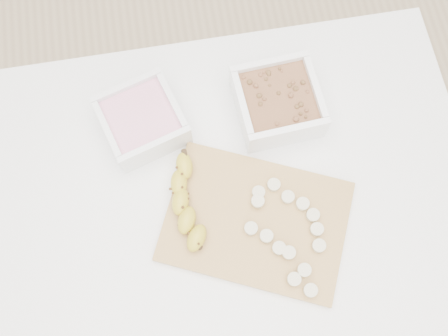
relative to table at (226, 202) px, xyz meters
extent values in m
plane|color=#C6AD89|center=(0.00, 0.00, -0.65)|extent=(3.50, 3.50, 0.00)
cube|color=white|center=(0.00, 0.00, 0.08)|extent=(1.00, 0.70, 0.04)
cylinder|color=white|center=(0.44, -0.29, -0.30)|extent=(0.05, 0.05, 0.71)
cylinder|color=white|center=(-0.44, 0.29, -0.30)|extent=(0.05, 0.05, 0.71)
cylinder|color=white|center=(0.44, 0.29, -0.30)|extent=(0.05, 0.05, 0.71)
cube|color=white|center=(-0.14, 0.16, 0.13)|extent=(0.19, 0.19, 0.07)
cube|color=pink|center=(-0.14, 0.16, 0.13)|extent=(0.16, 0.16, 0.04)
cube|color=white|center=(0.13, 0.16, 0.13)|extent=(0.17, 0.17, 0.08)
cube|color=brown|center=(0.13, 0.16, 0.14)|extent=(0.15, 0.15, 0.04)
cube|color=tan|center=(0.05, -0.07, 0.10)|extent=(0.42, 0.37, 0.01)
cylinder|color=beige|center=(0.06, -0.02, 0.12)|extent=(0.03, 0.03, 0.01)
cylinder|color=beige|center=(0.09, -0.01, 0.12)|extent=(0.03, 0.03, 0.01)
cylinder|color=beige|center=(0.11, -0.04, 0.12)|extent=(0.03, 0.03, 0.01)
cylinder|color=beige|center=(0.14, -0.06, 0.12)|extent=(0.03, 0.03, 0.01)
cylinder|color=beige|center=(0.15, -0.08, 0.12)|extent=(0.03, 0.03, 0.01)
cylinder|color=beige|center=(0.16, -0.11, 0.12)|extent=(0.03, 0.03, 0.01)
cylinder|color=beige|center=(0.15, -0.14, 0.12)|extent=(0.03, 0.03, 0.01)
cylinder|color=beige|center=(0.03, -0.09, 0.12)|extent=(0.03, 0.03, 0.01)
cylinder|color=beige|center=(0.06, -0.11, 0.12)|extent=(0.03, 0.03, 0.01)
cylinder|color=beige|center=(0.08, -0.13, 0.12)|extent=(0.03, 0.03, 0.01)
cylinder|color=beige|center=(0.09, -0.14, 0.12)|extent=(0.03, 0.03, 0.01)
cylinder|color=beige|center=(0.12, -0.18, 0.12)|extent=(0.03, 0.03, 0.01)
cylinder|color=beige|center=(0.12, -0.22, 0.12)|extent=(0.03, 0.03, 0.01)
cylinder|color=beige|center=(0.09, -0.19, 0.12)|extent=(0.03, 0.03, 0.01)
cylinder|color=beige|center=(0.05, -0.04, 0.12)|extent=(0.03, 0.03, 0.01)
camera|label=1|loc=(-0.05, -0.25, 1.06)|focal=40.00mm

